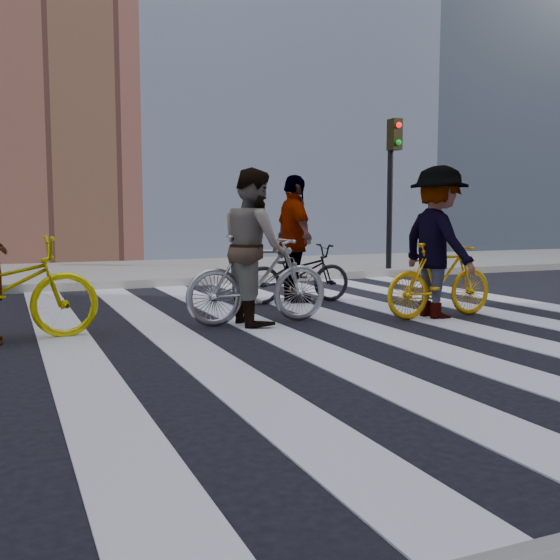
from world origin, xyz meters
TOP-DOWN VIEW (x-y plane):
  - ground at (0.00, 0.00)m, footprint 100.00×100.00m
  - sidewalk_far at (0.00, 7.50)m, footprint 100.00×5.00m
  - zebra_crosswalk at (0.00, 0.00)m, footprint 8.25×10.00m
  - traffic_signal at (4.40, 5.32)m, footprint 0.22×0.42m
  - bike_silver_mid at (-0.49, 0.62)m, footprint 1.81×0.51m
  - bike_yellow_right at (1.84, 0.15)m, footprint 1.62×0.50m
  - bike_dark_rear at (0.74, 2.16)m, footprint 1.69×0.65m
  - rider_mid at (-0.54, 0.62)m, footprint 0.71×0.91m
  - rider_right at (1.79, 0.15)m, footprint 0.75×1.27m
  - rider_rear at (0.69, 2.16)m, footprint 0.51×1.14m

SIDE VIEW (x-z plane):
  - ground at x=0.00m, z-range 0.00..0.00m
  - zebra_crosswalk at x=0.00m, z-range 0.00..0.01m
  - sidewalk_far at x=0.00m, z-range 0.00..0.15m
  - bike_dark_rear at x=0.74m, z-range 0.00..0.88m
  - bike_yellow_right at x=1.84m, z-range 0.00..0.97m
  - bike_silver_mid at x=-0.49m, z-range 0.00..1.09m
  - rider_mid at x=-0.54m, z-range 0.00..1.87m
  - rider_rear at x=0.69m, z-range 0.00..1.91m
  - rider_right at x=1.79m, z-range 0.00..1.94m
  - traffic_signal at x=4.40m, z-range 0.62..3.94m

